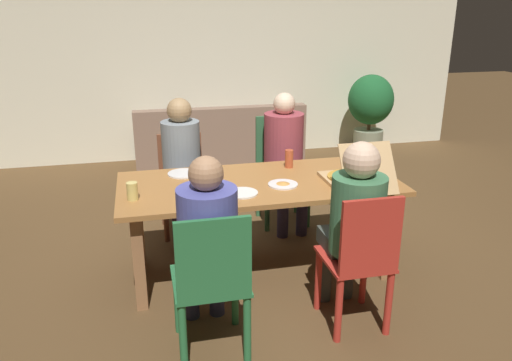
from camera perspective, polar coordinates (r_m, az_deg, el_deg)
ground_plane at (r=3.99m, az=0.33°, el=-10.01°), size 20.00×20.00×0.00m
back_wall at (r=6.70m, az=-6.25°, el=14.41°), size 7.12×0.12×2.77m
dining_table at (r=3.72m, az=0.35°, el=-1.38°), size 2.03×0.90×0.73m
chair_0 at (r=2.88m, az=-5.03°, el=-11.35°), size 0.42×0.44×0.93m
person_0 at (r=2.91m, az=-5.57°, el=-6.38°), size 0.34×0.55×1.20m
chair_1 at (r=4.72m, az=2.77°, el=1.66°), size 0.45×0.41×0.98m
person_1 at (r=4.53m, az=3.31°, el=3.44°), size 0.36×0.55×1.22m
chair_2 at (r=4.57m, az=-8.34°, el=0.04°), size 0.41×0.42×0.86m
person_2 at (r=4.37m, az=-8.34°, el=2.54°), size 0.33×0.54×1.22m
chair_3 at (r=3.17m, az=11.71°, el=-8.79°), size 0.39×0.43×0.93m
person_3 at (r=3.18m, az=11.01°, el=-4.12°), size 0.33×0.49×1.21m
pizza_box_0 at (r=3.71m, az=10.90°, el=0.40°), size 0.38×0.59×0.34m
plate_0 at (r=3.88m, az=-8.22°, el=0.78°), size 0.24×0.24×0.01m
plate_1 at (r=3.62m, az=3.07°, el=-0.41°), size 0.21×0.21×0.03m
plate_2 at (r=3.45m, az=-1.56°, el=-1.42°), size 0.21×0.21×0.01m
drinking_glass_0 at (r=3.43m, az=-13.80°, el=-1.18°), size 0.07×0.07×0.12m
drinking_glass_1 at (r=4.00m, az=3.76°, el=2.47°), size 0.07×0.07×0.14m
couch at (r=6.30m, az=-4.23°, el=3.94°), size 2.02×0.81×0.82m
potted_plant at (r=6.93m, az=12.78°, el=8.02°), size 0.60×0.60×1.08m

